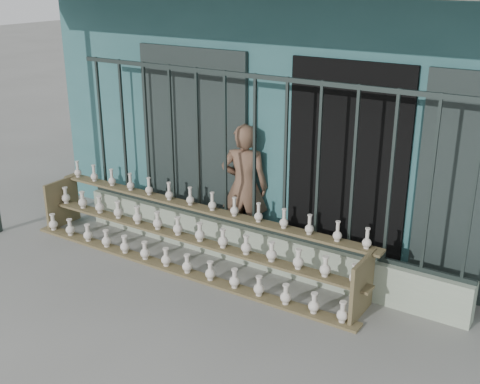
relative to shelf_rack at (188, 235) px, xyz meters
The scene contains 6 objects.
ground 1.15m from the shelf_rack, 53.83° to the right, with size 60.00×60.00×0.00m, color slate.
workshop_building 3.63m from the shelf_rack, 78.99° to the left, with size 7.40×6.60×3.21m.
parapet_wall 0.78m from the shelf_rack, 32.74° to the left, with size 5.00×0.20×0.45m, color #9DAB93.
security_fence 1.25m from the shelf_rack, 32.74° to the left, with size 5.00×0.04×1.80m.
shelf_rack is the anchor object (origin of this frame).
elderly_woman 0.93m from the shelf_rack, 68.90° to the left, with size 0.58×0.38×1.58m, color brown.
Camera 1 is at (3.32, -4.19, 3.29)m, focal length 45.00 mm.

